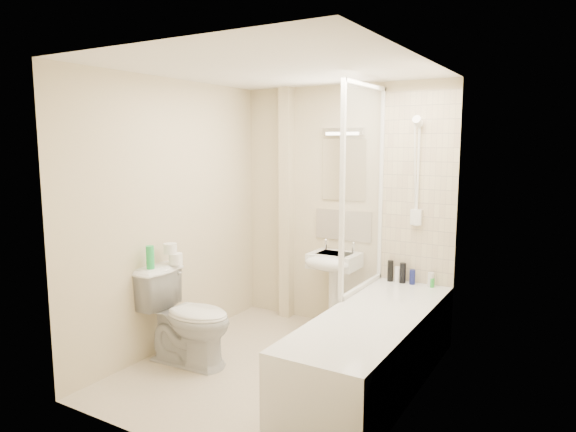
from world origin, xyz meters
The scene contains 25 objects.
floor centered at (0.00, 0.00, 0.00)m, with size 2.50×2.50×0.00m, color beige.
wall_back centered at (0.00, 1.25, 1.20)m, with size 2.20×0.02×2.40m, color beige.
wall_left centered at (-1.10, 0.00, 1.20)m, with size 0.02×2.50×2.40m, color beige.
wall_right centered at (1.10, 0.00, 1.20)m, with size 0.02×2.50×2.40m, color beige.
ceiling centered at (0.00, 0.00, 2.40)m, with size 2.20×2.50×0.02m, color white.
tile_back centered at (0.75, 1.24, 1.42)m, with size 0.70×0.01×1.75m, color beige.
tile_right centered at (1.09, 0.20, 1.42)m, with size 0.01×2.10×1.75m, color beige.
pipe_boxing centered at (-0.62, 1.19, 1.20)m, with size 0.12×0.12×2.40m, color beige.
splashback centered at (0.01, 1.24, 1.03)m, with size 0.60×0.01×0.30m, color beige.
mirror centered at (0.01, 1.24, 1.58)m, with size 0.46×0.01×0.60m, color white.
strip_light centered at (0.01, 1.22, 1.95)m, with size 0.42×0.07×0.07m, color silver.
bathtub centered at (0.75, 0.20, 0.29)m, with size 0.70×2.10×0.55m.
shower_screen centered at (0.40, 0.80, 1.45)m, with size 0.04×0.92×1.80m.
shower_fixture centered at (0.75, 1.19, 1.55)m, with size 0.10×0.16×0.99m.
pedestal_sink centered at (0.01, 1.01, 0.63)m, with size 0.46×0.44×0.89m.
bottle_black_a centered at (0.54, 1.16, 0.65)m, with size 0.05×0.05×0.20m, color black.
bottle_white_a centered at (0.61, 1.16, 0.62)m, with size 0.05×0.05×0.15m, color white.
bottle_black_b centered at (0.66, 1.16, 0.64)m, with size 0.06×0.06×0.19m, color black.
bottle_blue centered at (0.75, 1.16, 0.62)m, with size 0.05×0.05×0.14m, color navy.
bottle_white_b centered at (0.92, 1.16, 0.62)m, with size 0.06×0.06×0.13m, color silver.
bottle_green centered at (0.92, 1.16, 0.59)m, with size 0.06×0.06×0.08m, color green.
toilet centered at (-0.72, -0.25, 0.40)m, with size 0.81×0.49×0.80m, color white.
toilet_roll_lower centered at (-0.94, -0.15, 0.85)m, with size 0.12×0.12×0.09m, color white.
toilet_roll_upper centered at (-0.97, -0.17, 0.94)m, with size 0.11×0.11×0.09m, color white.
green_bottle centered at (-1.01, -0.38, 0.90)m, with size 0.07×0.07×0.19m, color green.
Camera 1 is at (2.10, -3.37, 1.85)m, focal length 32.00 mm.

